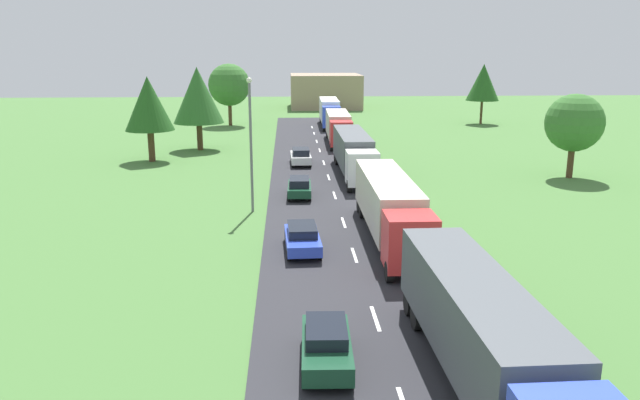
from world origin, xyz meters
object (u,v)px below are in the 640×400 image
Objects in this scene: truck_third at (353,152)px; car_fourth at (299,187)px; car_fifth at (301,156)px; tree_ash at (229,85)px; tree_birch at (483,82)px; tree_lime at (198,95)px; car_third at (302,238)px; truck_lead at (486,336)px; tree_oak at (149,104)px; truck_fourth at (338,126)px; car_second at (326,345)px; lamppost_second at (251,139)px; tree_pine at (574,123)px; distant_building at (325,91)px; truck_fifth at (329,111)px; truck_second at (390,205)px.

truck_third reaches higher than car_fourth.
tree_ash is (-9.52, 31.75, 4.94)m from car_fifth.
tree_lime reaches higher than tree_birch.
car_third is 12.56m from car_fourth.
car_fifth is 15.47m from tree_lime.
car_fourth is (-4.93, -8.03, -1.29)m from truck_third.
tree_oak is (-19.61, 43.11, 3.58)m from truck_lead.
tree_lime is (-15.65, -3.78, 3.90)m from truck_fourth.
lamppost_second is at bearing 99.95° from car_second.
tree_ash is 22.07m from tree_lime.
lamppost_second reaches higher than tree_pine.
car_third is at bearing -97.66° from truck_fourth.
car_fifth is 0.50× the size of tree_lime.
car_second is 97.34m from distant_building.
truck_fifth is (0.30, 34.73, 0.08)m from truck_third.
tree_lime is at bearing 114.78° from car_fourth.
car_third is (-0.51, 12.51, -0.02)m from car_second.
lamppost_second is 22.71m from tree_oak.
car_fourth is 13.02m from car_fifth.
truck_lead is 3.46× the size of car_second.
truck_third is at bearing 82.22° from car_second.
tree_ash reaches higher than car_fourth.
tree_ash is (-5.82, 48.68, 0.81)m from lamppost_second.
truck_lead is at bearing -69.70° from car_third.
tree_oak reaches higher than car_third.
tree_birch is (22.97, 55.31, 4.00)m from truck_second.
truck_third is 1.64× the size of tree_ash.
car_fourth is at bearing -122.09° from tree_birch.
truck_fourth is 45.57m from distant_building.
truck_lead is at bearing -89.84° from truck_fourth.
lamppost_second is (-3.71, 21.14, 4.19)m from car_second.
car_third is at bearing -91.14° from car_fifth.
tree_lime is at bearing 136.36° from truck_third.
car_fifth is (0.51, 25.57, 0.08)m from car_third.
car_second is at bearing 156.60° from truck_lead.
tree_oak is 0.92× the size of tree_lime.
truck_second is 5.59m from car_third.
truck_fifth is at bearing 89.71° from truck_fourth.
tree_ash is at bearing 86.42° from tree_lime.
tree_pine is at bearing 41.96° from truck_second.
truck_fifth is at bearing 79.64° from lamppost_second.
lamppost_second is 28.65m from tree_pine.
tree_lime is at bearing -128.15° from truck_fifth.
truck_fourth is 2.79× the size of car_fifth.
distant_building is at bearing 84.14° from car_fifth.
car_fifth is at bearing -41.73° from tree_lime.
tree_birch is at bearing 38.41° from truck_fourth.
tree_ash reaches higher than truck_lead.
truck_fourth is at bearing 28.55° from tree_oak.
lamppost_second is (-8.31, 6.78, 2.93)m from truck_second.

